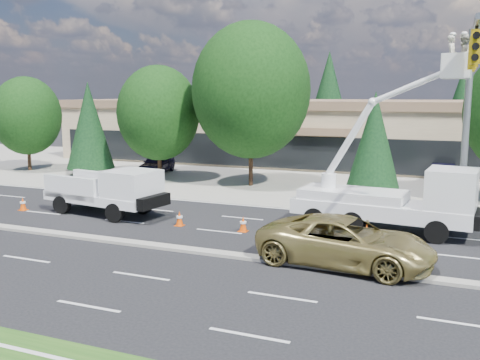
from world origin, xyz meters
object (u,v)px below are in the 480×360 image
at_px(signal_mast, 470,95).
at_px(bucket_truck, 401,191).
at_px(utility_pickup, 110,196).
at_px(minivan, 346,242).

relative_size(signal_mast, bucket_truck, 1.19).
relative_size(signal_mast, utility_pickup, 1.56).
bearing_deg(bucket_truck, signal_mast, 26.13).
bearing_deg(utility_pickup, bucket_truck, 16.11).
xyz_separation_m(bucket_truck, minivan, (-1.32, -5.46, -1.01)).
relative_size(utility_pickup, minivan, 1.04).
relative_size(utility_pickup, bucket_truck, 0.76).
height_order(bucket_truck, minivan, bucket_truck).
bearing_deg(minivan, utility_pickup, 79.78).
bearing_deg(utility_pickup, signal_mast, 18.24).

